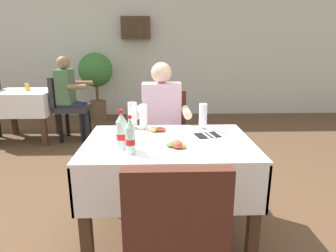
% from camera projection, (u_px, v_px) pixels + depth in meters
% --- Properties ---
extents(ground_plane, '(11.00, 11.00, 0.00)m').
position_uv_depth(ground_plane, '(175.00, 231.00, 2.29)').
color(ground_plane, brown).
extents(back_wall, '(11.00, 0.12, 3.05)m').
position_uv_depth(back_wall, '(164.00, 39.00, 5.87)').
color(back_wall, silver).
rests_on(back_wall, ground).
extents(main_dining_table, '(1.17, 0.83, 0.76)m').
position_uv_depth(main_dining_table, '(168.00, 164.00, 2.10)').
color(main_dining_table, white).
rests_on(main_dining_table, ground).
extents(chair_far_diner_seat, '(0.44, 0.50, 0.97)m').
position_uv_depth(chair_far_diner_seat, '(166.00, 135.00, 2.89)').
color(chair_far_diner_seat, '#4C2319').
rests_on(chair_far_diner_seat, ground).
extents(chair_near_camera_side, '(0.44, 0.50, 0.97)m').
position_uv_depth(chair_near_camera_side, '(174.00, 239.00, 1.33)').
color(chair_near_camera_side, '#4C2319').
rests_on(chair_near_camera_side, ground).
extents(seated_diner_far, '(0.50, 0.46, 1.26)m').
position_uv_depth(seated_diner_far, '(162.00, 122.00, 2.74)').
color(seated_diner_far, '#282D42').
rests_on(seated_diner_far, ground).
extents(plate_near_camera, '(0.25, 0.25, 0.06)m').
position_uv_depth(plate_near_camera, '(177.00, 146.00, 1.88)').
color(plate_near_camera, white).
rests_on(plate_near_camera, main_dining_table).
extents(plate_far_diner, '(0.25, 0.25, 0.05)m').
position_uv_depth(plate_far_diner, '(158.00, 132.00, 2.23)').
color(plate_far_diner, white).
rests_on(plate_far_diner, main_dining_table).
extents(beer_glass_left, '(0.07, 0.07, 0.21)m').
position_uv_depth(beer_glass_left, '(143.00, 117.00, 2.26)').
color(beer_glass_left, white).
rests_on(beer_glass_left, main_dining_table).
extents(beer_glass_middle, '(0.07, 0.07, 0.21)m').
position_uv_depth(beer_glass_middle, '(203.00, 116.00, 2.31)').
color(beer_glass_middle, white).
rests_on(beer_glass_middle, main_dining_table).
extents(beer_glass_right, '(0.07, 0.07, 0.21)m').
position_uv_depth(beer_glass_right, '(133.00, 115.00, 2.33)').
color(beer_glass_right, white).
rests_on(beer_glass_right, main_dining_table).
extents(cola_bottle_primary, '(0.07, 0.07, 0.26)m').
position_uv_depth(cola_bottle_primary, '(122.00, 132.00, 1.87)').
color(cola_bottle_primary, silver).
rests_on(cola_bottle_primary, main_dining_table).
extents(cola_bottle_secondary, '(0.06, 0.06, 0.24)m').
position_uv_depth(cola_bottle_secondary, '(130.00, 137.00, 1.78)').
color(cola_bottle_secondary, silver).
rests_on(cola_bottle_secondary, main_dining_table).
extents(napkin_cutlery_set, '(0.20, 0.20, 0.01)m').
position_uv_depth(napkin_cutlery_set, '(207.00, 135.00, 2.17)').
color(napkin_cutlery_set, black).
rests_on(napkin_cutlery_set, main_dining_table).
extents(background_dining_table, '(0.83, 0.73, 0.76)m').
position_uv_depth(background_dining_table, '(26.00, 104.00, 4.38)').
color(background_dining_table, white).
rests_on(background_dining_table, ground).
extents(background_chair_right, '(0.50, 0.44, 0.97)m').
position_uv_depth(background_chair_right, '(67.00, 104.00, 4.40)').
color(background_chair_right, '#2D2D33').
rests_on(background_chair_right, ground).
extents(background_patron, '(0.46, 0.50, 1.26)m').
position_uv_depth(background_patron, '(70.00, 94.00, 4.36)').
color(background_patron, '#282D42').
rests_on(background_patron, ground).
extents(background_table_tumbler, '(0.06, 0.06, 0.11)m').
position_uv_depth(background_table_tumbler, '(27.00, 87.00, 4.34)').
color(background_table_tumbler, gold).
rests_on(background_table_tumbler, background_dining_table).
extents(potted_plant_corner, '(0.63, 0.63, 1.28)m').
position_uv_depth(potted_plant_corner, '(96.00, 75.00, 5.50)').
color(potted_plant_corner, brown).
rests_on(potted_plant_corner, ground).
extents(wall_bottle_rack, '(0.56, 0.21, 0.42)m').
position_uv_depth(wall_bottle_rack, '(136.00, 28.00, 5.64)').
color(wall_bottle_rack, '#472D1E').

